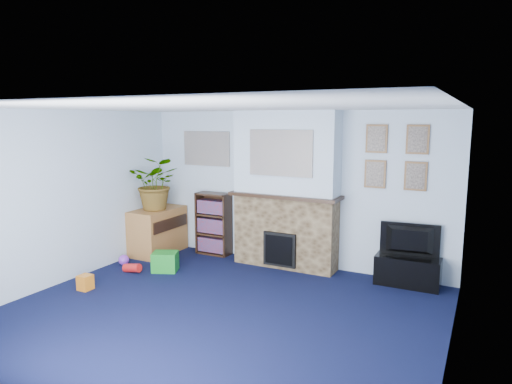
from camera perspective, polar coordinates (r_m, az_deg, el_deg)
The scene contains 26 objects.
floor at distance 5.55m, azimuth -5.08°, elevation -15.08°, with size 5.00×4.50×0.01m, color black.
ceiling at distance 5.07m, azimuth -5.46°, elevation 10.52°, with size 5.00×4.50×0.01m, color white.
wall_back at distance 7.15m, azimuth 4.40°, elevation 0.45°, with size 5.00×0.04×2.40m, color silver.
wall_front at distance 3.56m, azimuth -25.28°, elevation -9.29°, with size 5.00×0.04×2.40m, color silver.
wall_left at distance 6.83m, azimuth -23.29°, elevation -0.67°, with size 0.04×4.50×2.40m, color silver.
wall_right at distance 4.41m, azimuth 23.50°, elevation -5.69°, with size 0.04×4.50×2.40m, color silver.
chimney_breast at distance 6.97m, azimuth 3.75°, elevation 0.09°, with size 1.72×0.50×2.40m.
collage_main at distance 6.71m, azimuth 3.09°, elevation 4.88°, with size 1.00×0.03×0.68m, color gray.
collage_left at distance 7.80m, azimuth -6.20°, elevation 5.42°, with size 0.90×0.03×0.58m, color gray.
portrait_tl at distance 6.67m, azimuth 14.85°, elevation 6.46°, with size 0.30×0.03×0.40m, color brown.
portrait_tr at distance 6.57m, azimuth 19.56°, elevation 6.21°, with size 0.30×0.03×0.40m, color brown.
portrait_bl at distance 6.71m, azimuth 14.67°, elevation 2.19°, with size 0.30×0.03×0.40m, color brown.
portrait_br at distance 6.61m, azimuth 19.33°, elevation 1.88°, with size 0.30×0.03×0.40m, color brown.
tv_stand at distance 6.69m, azimuth 18.42°, elevation -9.20°, with size 0.86×0.36×0.41m, color black.
television at distance 6.59m, azimuth 18.63°, elevation -5.77°, with size 0.79×0.10×0.46m, color black.
bookshelf at distance 7.77m, azimuth -5.29°, elevation -4.12°, with size 0.58×0.28×1.05m.
sideboard at distance 8.02m, azimuth -12.19°, elevation -4.99°, with size 0.55×0.99×0.77m, color #A36A34.
potted_plant at distance 7.78m, azimuth -12.35°, elevation 1.07°, with size 0.80×0.70×0.89m, color #26661E.
mantel_clock at distance 6.96m, azimuth 2.78°, elevation 0.40°, with size 0.11×0.06×0.15m, color gold.
mantel_candle at distance 6.81m, azimuth 5.84°, elevation 0.25°, with size 0.05×0.05×0.16m, color #B2BFC6.
mantel_teddy at distance 7.13m, azimuth -0.05°, elevation 0.57°, with size 0.12×0.12×0.12m, color gray.
mantel_can at distance 6.68m, azimuth 9.23°, elevation -0.17°, with size 0.06×0.06×0.13m, color orange.
green_crate at distance 7.10m, azimuth -11.28°, elevation -8.57°, with size 0.36×0.29×0.29m, color #198C26.
toy_ball at distance 7.54m, azimuth -16.20°, elevation -8.10°, with size 0.16×0.16×0.16m, color purple.
toy_block at distance 6.65m, azimuth -20.56°, elevation -10.46°, with size 0.17×0.17×0.20m, color orange.
toy_tube at distance 7.16m, azimuth -15.22°, elevation -9.15°, with size 0.13×0.13×0.28m, color red.
Camera 1 is at (2.72, -4.28, 2.27)m, focal length 32.00 mm.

